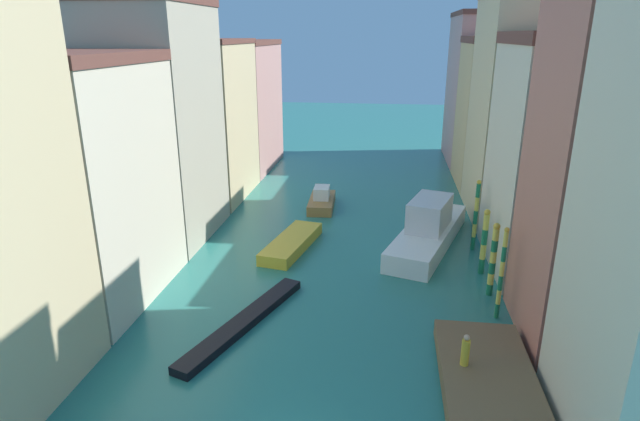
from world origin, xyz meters
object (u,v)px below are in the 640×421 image
object	(u,v)px
mooring_pole_0	(502,273)
mooring_pole_3	(476,215)
waterfront_dock	(487,376)
vaporetto_white	(429,229)
person_on_dock	(465,351)
gondola_black	(244,322)
mooring_pole_1	(493,259)
mooring_pole_2	(484,241)
motorboat_0	(292,243)
motorboat_1	(322,201)

from	to	relation	value
mooring_pole_0	mooring_pole_3	distance (m)	9.37
waterfront_dock	vaporetto_white	distance (m)	15.78
person_on_dock	mooring_pole_0	xyz separation A→B (m)	(2.45, 5.67, 1.15)
mooring_pole_0	vaporetto_white	size ratio (longest dim) A/B	0.41
vaporetto_white	gondola_black	world-z (taller)	vaporetto_white
mooring_pole_1	mooring_pole_2	xyz separation A→B (m)	(-0.02, 2.88, -0.08)
waterfront_dock	mooring_pole_2	distance (m)	11.58
mooring_pole_1	motorboat_0	distance (m)	13.83
person_on_dock	mooring_pole_1	bearing A→B (deg)	73.12
mooring_pole_0	motorboat_1	xyz separation A→B (m)	(-11.68, 17.27, -2.00)
vaporetto_white	motorboat_1	distance (m)	11.44
motorboat_0	person_on_dock	bearing A→B (deg)	-53.15
waterfront_dock	person_on_dock	bearing A→B (deg)	169.96
motorboat_0	mooring_pole_1	bearing A→B (deg)	-22.52
mooring_pole_0	mooring_pole_1	distance (m)	2.63
waterfront_dock	vaporetto_white	xyz separation A→B (m)	(-1.54, 15.68, 0.80)
mooring_pole_1	motorboat_0	bearing A→B (deg)	157.48
waterfront_dock	motorboat_1	xyz separation A→B (m)	(-10.21, 23.12, 0.23)
waterfront_dock	mooring_pole_2	size ratio (longest dim) A/B	1.80
mooring_pole_1	motorboat_0	world-z (taller)	mooring_pole_1
mooring_pole_1	vaporetto_white	world-z (taller)	mooring_pole_1
mooring_pole_3	motorboat_1	world-z (taller)	mooring_pole_3
gondola_black	mooring_pole_3	bearing A→B (deg)	42.10
mooring_pole_1	motorboat_1	distance (m)	18.86
motorboat_1	mooring_pole_0	bearing A→B (deg)	-55.92
gondola_black	mooring_pole_2	bearing A→B (deg)	31.43
mooring_pole_2	motorboat_0	xyz separation A→B (m)	(-12.63, 2.36, -1.80)
mooring_pole_3	vaporetto_white	world-z (taller)	mooring_pole_3
mooring_pole_0	gondola_black	size ratio (longest dim) A/B	0.53
waterfront_dock	mooring_pole_0	distance (m)	6.43
mooring_pole_2	mooring_pole_0	bearing A→B (deg)	-90.42
mooring_pole_0	gondola_black	bearing A→B (deg)	-168.93
mooring_pole_0	waterfront_dock	bearing A→B (deg)	-104.19
mooring_pole_0	mooring_pole_2	size ratio (longest dim) A/B	1.20
mooring_pole_3	mooring_pole_1	bearing A→B (deg)	-89.96
waterfront_dock	mooring_pole_1	xyz separation A→B (m)	(1.54, 8.45, 1.89)
mooring_pole_1	vaporetto_white	distance (m)	7.93
waterfront_dock	motorboat_0	bearing A→B (deg)	129.04
mooring_pole_0	mooring_pole_2	xyz separation A→B (m)	(0.04, 5.49, -0.42)
waterfront_dock	gondola_black	bearing A→B (deg)	164.35
mooring_pole_2	waterfront_dock	bearing A→B (deg)	-97.63
waterfront_dock	vaporetto_white	bearing A→B (deg)	95.60
motorboat_0	vaporetto_white	bearing A→B (deg)	11.67
mooring_pole_0	mooring_pole_3	xyz separation A→B (m)	(0.06, 9.37, -0.03)
person_on_dock	vaporetto_white	bearing A→B (deg)	92.09
mooring_pole_0	mooring_pole_1	xyz separation A→B (m)	(0.06, 2.61, -0.34)
waterfront_dock	mooring_pole_1	bearing A→B (deg)	79.68
mooring_pole_1	mooring_pole_3	bearing A→B (deg)	90.04
person_on_dock	gondola_black	xyz separation A→B (m)	(-10.71, 3.10, -1.25)
mooring_pole_3	motorboat_1	distance (m)	14.29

